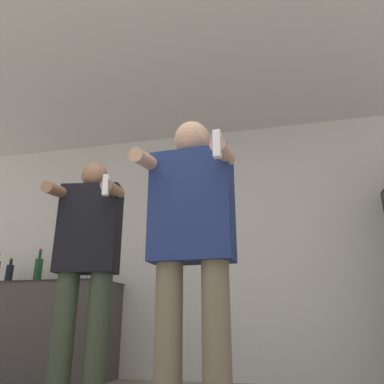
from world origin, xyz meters
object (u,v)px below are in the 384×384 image
Objects in this scene: bottle_brown_liquor at (9,273)px; person_woman_foreground at (192,241)px; bottle_tall_gin at (38,270)px; bottle_amber_bourbon at (83,273)px; person_man_side at (86,261)px.

person_woman_foreground is at bearing -33.39° from bottle_brown_liquor.
person_woman_foreground is (1.97, -1.52, -0.09)m from bottle_tall_gin.
bottle_amber_bourbon is 0.85m from bottle_brown_liquor.
person_man_side reaches higher than bottle_brown_liquor.
person_man_side reaches higher than bottle_tall_gin.
bottle_amber_bourbon is at bearing 0.00° from bottle_tall_gin.
person_woman_foreground is 0.98m from person_man_side.
bottle_amber_bourbon is (0.51, 0.00, -0.04)m from bottle_tall_gin.
person_man_side is at bearing -36.08° from bottle_brown_liquor.
person_woman_foreground reaches higher than bottle_tall_gin.
bottle_tall_gin is 0.21× the size of person_woman_foreground.
person_woman_foreground is (1.46, -1.52, -0.05)m from bottle_amber_bourbon.
person_woman_foreground is at bearing -37.65° from bottle_tall_gin.
bottle_brown_liquor is at bearing 146.61° from person_woman_foreground.
bottle_brown_liquor is (-0.34, 0.00, -0.03)m from bottle_tall_gin.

